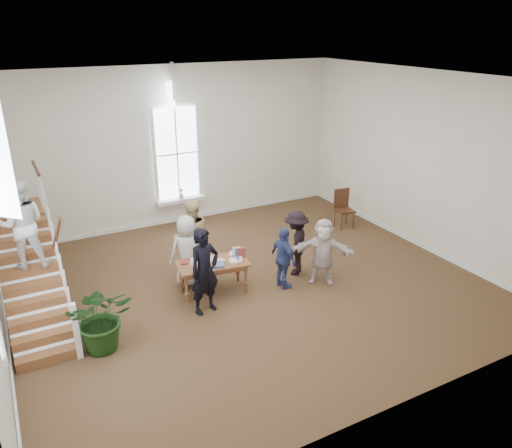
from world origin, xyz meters
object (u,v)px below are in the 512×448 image
police_officer (205,271)px  library_table (213,266)px  woman_cluster_c (323,251)px  floor_plant (102,318)px  woman_cluster_b (296,243)px  woman_cluster_a (284,258)px  side_chair (343,206)px  elderly_woman (187,251)px  person_yellow (192,237)px

police_officer → library_table: bearing=41.7°
library_table → police_officer: bearing=-117.7°
police_officer → woman_cluster_c: 2.82m
floor_plant → library_table: bearing=20.4°
woman_cluster_c → police_officer: bearing=-145.6°
library_table → woman_cluster_b: 2.06m
woman_cluster_a → floor_plant: (-4.03, -0.41, -0.07)m
library_table → side_chair: side_chair is taller
woman_cluster_c → side_chair: (2.48, 2.50, -0.14)m
elderly_woman → woman_cluster_b: 2.51m
person_yellow → side_chair: size_ratio=1.63×
floor_plant → woman_cluster_a: bearing=5.8°
police_officer → person_yellow: (0.40, 1.75, -0.01)m
side_chair → elderly_woman: bearing=-160.2°
woman_cluster_a → library_table: bearing=65.2°
police_officer → elderly_woman: 1.26m
woman_cluster_b → woman_cluster_c: woman_cluster_b is taller
elderly_woman → person_yellow: (0.30, 0.50, 0.08)m
woman_cluster_a → floor_plant: bearing=91.7°
woman_cluster_a → police_officer: bearing=89.1°
elderly_woman → side_chair: elderly_woman is taller
library_table → floor_plant: size_ratio=1.25×
library_table → side_chair: (4.83, 1.75, -0.00)m
person_yellow → woman_cluster_b: bearing=147.2°
woman_cluster_a → side_chair: bearing=-59.8°
police_officer → person_yellow: 1.80m
police_officer → woman_cluster_b: (2.51, 0.55, -0.14)m
woman_cluster_b → floor_plant: woman_cluster_b is taller
woman_cluster_b → side_chair: woman_cluster_b is taller
police_officer → woman_cluster_a: bearing=-9.8°
police_officer → side_chair: 5.82m
person_yellow → side_chair: bearing=-175.6°
elderly_woman → woman_cluster_a: (1.81, -1.15, -0.11)m
elderly_woman → floor_plant: bearing=33.9°
woman_cluster_b → side_chair: bearing=170.7°
police_officer → woman_cluster_b: 2.58m
library_table → woman_cluster_b: bearing=4.9°
woman_cluster_a → woman_cluster_c: (0.90, -0.20, 0.05)m
library_table → elderly_woman: bearing=129.0°
police_officer → woman_cluster_c: police_officer is taller
person_yellow → police_officer: bearing=73.9°
library_table → woman_cluster_a: 1.55m
library_table → woman_cluster_c: size_ratio=1.05×
library_table → elderly_woman: size_ratio=0.98×
person_yellow → woman_cluster_c: 3.04m
elderly_woman → floor_plant: size_ratio=1.28×
police_officer → elderly_woman: police_officer is taller
library_table → side_chair: bearing=27.6°
woman_cluster_c → woman_cluster_a: bearing=-156.1°
person_yellow → side_chair: 4.94m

